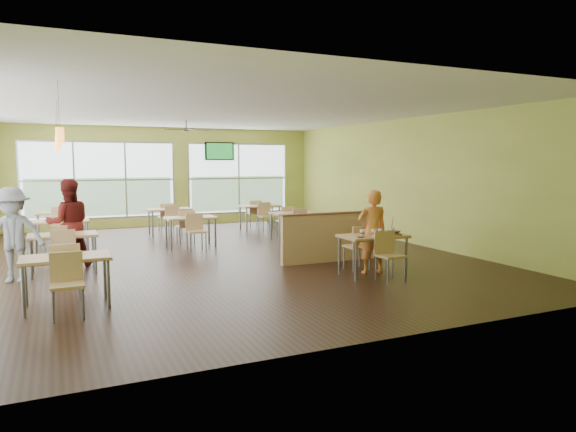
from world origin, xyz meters
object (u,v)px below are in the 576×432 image
(main_table, at_px, (373,241))
(half_wall_divider, at_px, (334,237))
(man_plaid, at_px, (372,232))
(food_basket, at_px, (393,232))

(main_table, xyz_separation_m, half_wall_divider, (0.00, 1.45, -0.11))
(main_table, distance_m, man_plaid, 0.22)
(man_plaid, relative_size, food_basket, 5.98)
(half_wall_divider, relative_size, man_plaid, 1.53)
(main_table, height_order, food_basket, main_table)
(food_basket, bearing_deg, man_plaid, 153.80)
(main_table, relative_size, food_basket, 5.79)
(main_table, xyz_separation_m, man_plaid, (0.07, 0.14, 0.15))
(half_wall_divider, distance_m, food_basket, 1.57)
(half_wall_divider, bearing_deg, food_basket, -73.89)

